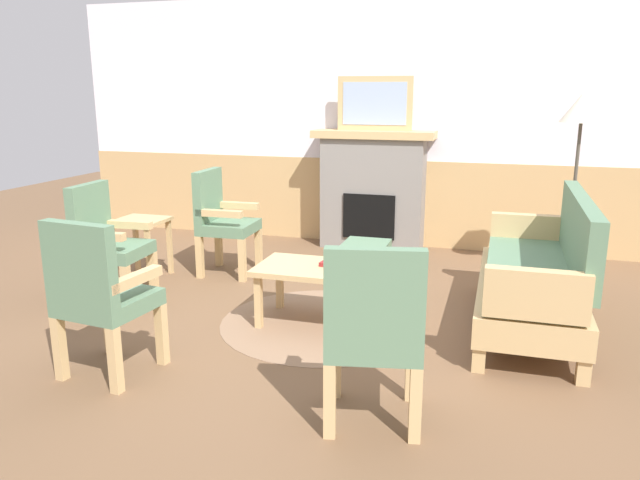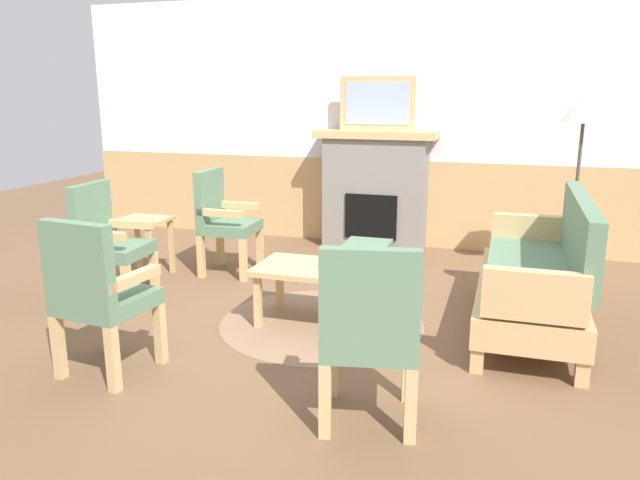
# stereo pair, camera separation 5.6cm
# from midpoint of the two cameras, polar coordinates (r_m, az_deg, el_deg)

# --- Properties ---
(ground_plane) EXTENTS (14.00, 14.00, 0.00)m
(ground_plane) POSITION_cam_midpoint_polar(r_m,az_deg,el_deg) (4.60, -1.62, -7.67)
(ground_plane) COLOR brown
(wall_back) EXTENTS (7.20, 0.14, 2.70)m
(wall_back) POSITION_cam_midpoint_polar(r_m,az_deg,el_deg) (6.80, 5.32, 10.62)
(wall_back) COLOR white
(wall_back) RESTS_ON ground_plane
(fireplace) EXTENTS (1.30, 0.44, 1.28)m
(fireplace) POSITION_cam_midpoint_polar(r_m,az_deg,el_deg) (6.63, 4.76, 4.82)
(fireplace) COLOR gray
(fireplace) RESTS_ON ground_plane
(framed_picture) EXTENTS (0.80, 0.04, 0.56)m
(framed_picture) POSITION_cam_midpoint_polar(r_m,az_deg,el_deg) (6.55, 4.92, 12.69)
(framed_picture) COLOR tan
(framed_picture) RESTS_ON fireplace
(couch) EXTENTS (0.70, 1.80, 0.98)m
(couch) POSITION_cam_midpoint_polar(r_m,az_deg,el_deg) (4.61, 19.43, -3.21)
(couch) COLOR tan
(couch) RESTS_ON ground_plane
(coffee_table) EXTENTS (0.96, 0.56, 0.44)m
(coffee_table) POSITION_cam_midpoint_polar(r_m,az_deg,el_deg) (4.44, -0.12, -3.19)
(coffee_table) COLOR tan
(coffee_table) RESTS_ON ground_plane
(round_rug) EXTENTS (1.52, 1.52, 0.01)m
(round_rug) POSITION_cam_midpoint_polar(r_m,az_deg,el_deg) (4.57, -0.12, -7.78)
(round_rug) COLOR #896B51
(round_rug) RESTS_ON ground_plane
(book_on_table) EXTENTS (0.21, 0.17, 0.03)m
(book_on_table) POSITION_cam_midpoint_polar(r_m,az_deg,el_deg) (4.45, 1.00, -2.24)
(book_on_table) COLOR maroon
(book_on_table) RESTS_ON coffee_table
(footstool) EXTENTS (0.40, 0.40, 0.36)m
(footstool) POSITION_cam_midpoint_polar(r_m,az_deg,el_deg) (5.50, 4.07, -0.97)
(footstool) COLOR tan
(footstool) RESTS_ON ground_plane
(armchair_near_fireplace) EXTENTS (0.51, 0.51, 0.98)m
(armchair_near_fireplace) POSITION_cam_midpoint_polar(r_m,az_deg,el_deg) (5.12, -19.83, 0.06)
(armchair_near_fireplace) COLOR tan
(armchair_near_fireplace) RESTS_ON ground_plane
(armchair_by_window_left) EXTENTS (0.49, 0.49, 0.98)m
(armchair_by_window_left) POSITION_cam_midpoint_polar(r_m,az_deg,el_deg) (5.74, -9.54, 2.12)
(armchair_by_window_left) COLOR tan
(armchair_by_window_left) RESTS_ON ground_plane
(armchair_front_left) EXTENTS (0.56, 0.56, 0.98)m
(armchair_front_left) POSITION_cam_midpoint_polar(r_m,az_deg,el_deg) (3.07, 4.58, -8.19)
(armchair_front_left) COLOR tan
(armchair_front_left) RESTS_ON ground_plane
(armchair_front_center) EXTENTS (0.53, 0.53, 0.98)m
(armchair_front_center) POSITION_cam_midpoint_polar(r_m,az_deg,el_deg) (3.81, -20.50, -4.58)
(armchair_front_center) COLOR tan
(armchair_front_center) RESTS_ON ground_plane
(side_table) EXTENTS (0.44, 0.44, 0.55)m
(side_table) POSITION_cam_midpoint_polar(r_m,az_deg,el_deg) (5.80, -16.77, 0.77)
(side_table) COLOR tan
(side_table) RESTS_ON ground_plane
(floor_lamp_by_couch) EXTENTS (0.36, 0.36, 1.68)m
(floor_lamp_by_couch) POSITION_cam_midpoint_polar(r_m,az_deg,el_deg) (5.66, 23.11, 10.37)
(floor_lamp_by_couch) COLOR #332D28
(floor_lamp_by_couch) RESTS_ON ground_plane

